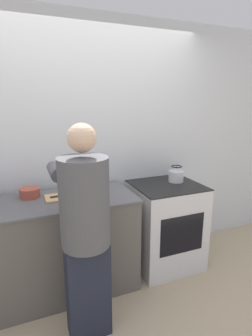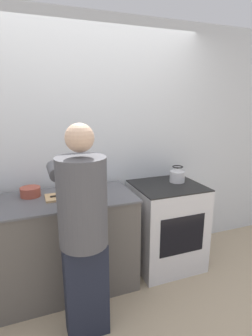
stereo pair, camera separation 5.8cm
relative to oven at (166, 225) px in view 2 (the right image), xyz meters
The scene contains 9 objects.
ground_plane 0.96m from the oven, 157.64° to the right, with size 12.00×12.00×0.00m, color tan.
wall_back 1.21m from the oven, 153.51° to the left, with size 8.00×0.05×2.60m.
counter 1.17m from the oven, behind, with size 1.48×0.64×0.92m.
oven is the anchor object (origin of this frame).
person 1.24m from the oven, 150.43° to the right, with size 0.40×0.63×1.63m.
cutting_board 1.15m from the oven, behind, with size 0.37×0.20×0.02m.
knife 1.19m from the oven, behind, with size 0.22×0.06×0.01m.
kettle 0.56m from the oven, 22.61° to the left, with size 0.16×0.16×0.18m.
bowl_prep 1.45m from the oven, behind, with size 0.18×0.18×0.09m.
Camera 2 is at (-0.55, -1.97, 1.76)m, focal length 28.00 mm.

